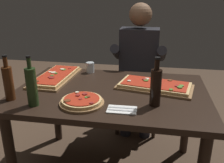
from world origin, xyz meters
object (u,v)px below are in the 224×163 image
Objects in this scene: tumbler_near_camera at (90,67)px; vinegar_bottle_green at (156,86)px; dining_table at (111,102)px; diner_chair at (138,84)px; seated_diner at (138,64)px; pizza_rectangular_left at (56,76)px; pizza_round_far at (82,101)px; wine_bottle_dark at (32,86)px; oil_bottle_amber at (8,82)px; pizza_rectangular_front at (155,86)px.

vinegar_bottle_green is at bearing -45.55° from tumbler_near_camera.
tumbler_near_camera reaches higher than dining_table.
seated_diner is (-0.00, -0.12, 0.26)m from diner_chair.
seated_diner is (0.64, 0.57, -0.02)m from pizza_rectangular_left.
wine_bottle_dark is (-0.30, -0.07, 0.11)m from pizza_round_far.
seated_diner is (0.78, 1.02, -0.12)m from oil_bottle_amber.
diner_chair is at bearing 102.84° from pizza_rectangular_front.
pizza_round_far is at bearing 12.86° from wine_bottle_dark.
pizza_rectangular_left is 1.89× the size of oil_bottle_amber.
seated_diner is at bearing 40.30° from tumbler_near_camera.
seated_diner is at bearing 78.76° from dining_table.
diner_chair reaches higher than tumbler_near_camera.
pizza_rectangular_left is at bearing -138.64° from seated_diner.
oil_bottle_amber is (-0.95, -0.38, 0.10)m from pizza_rectangular_front.
pizza_rectangular_front is at bearing 90.68° from vinegar_bottle_green.
tumbler_near_camera is (-0.58, 0.29, 0.03)m from pizza_rectangular_front.
vinegar_bottle_green reaches higher than dining_table.
seated_diner reaches higher than pizza_round_far.
pizza_rectangular_left is 0.33m from tumbler_near_camera.
wine_bottle_dark is at bearing -169.86° from vinegar_bottle_green.
oil_bottle_amber is 0.96m from vinegar_bottle_green.
vinegar_bottle_green is 0.83m from tumbler_near_camera.
wine_bottle_dark reaches higher than pizza_round_far.
diner_chair is at bearing 63.93° from wine_bottle_dark.
oil_bottle_amber is (-0.63, -0.28, 0.22)m from dining_table.
vinegar_bottle_green reaches higher than diner_chair.
oil_bottle_amber reaches higher than diner_chair.
pizza_rectangular_left is 6.27× the size of tumbler_near_camera.
pizza_round_far is 0.22× the size of seated_diner.
tumbler_near_camera is 0.07× the size of seated_diner.
oil_bottle_amber is at bearing -118.95° from tumbler_near_camera.
vinegar_bottle_green is at bearing -80.57° from diner_chair.
oil_bottle_amber is (-0.19, 0.06, -0.01)m from wine_bottle_dark.
diner_chair is (0.15, 0.86, -0.16)m from dining_table.
wine_bottle_dark reaches higher than pizza_rectangular_front.
pizza_rectangular_left is 2.01× the size of pizza_round_far.
oil_bottle_amber is at bearing -106.72° from pizza_rectangular_left.
pizza_round_far is 0.91× the size of vinegar_bottle_green.
oil_bottle_amber is 3.32× the size of tumbler_near_camera.
vinegar_bottle_green is (0.76, 0.14, -0.00)m from wine_bottle_dark.
tumbler_near_camera is at bearing 76.30° from wine_bottle_dark.
pizza_round_far is 0.33× the size of diner_chair.
pizza_round_far is at bearing -79.64° from tumbler_near_camera.
pizza_round_far is at bearing -117.28° from dining_table.
diner_chair is 0.65× the size of seated_diner.
pizza_rectangular_left is at bearing 129.12° from pizza_round_far.
pizza_rectangular_front is 0.88m from wine_bottle_dark.
diner_chair reaches higher than pizza_round_far.
pizza_rectangular_front is at bearing -74.84° from seated_diner.
oil_bottle_amber reaches higher than tumbler_near_camera.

